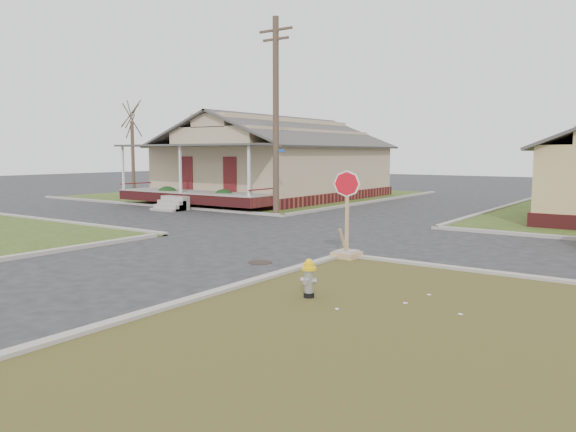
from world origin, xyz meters
The scene contains 12 objects.
ground centered at (0.00, 0.00, 0.00)m, with size 120.00×120.00×0.00m, color #242426.
verge_near_right centered at (10.00, -5.50, 0.03)m, with size 13.00×14.00×0.05m, color #394A1B.
verge_far_left centered at (-13.00, 18.00, 0.03)m, with size 19.00×19.00×0.05m, color #2B4318.
curbs centered at (0.00, 5.00, 0.00)m, with size 80.00×40.00×0.12m, color #9F998F, non-canonical shape.
manhole centered at (2.20, -0.50, 0.01)m, with size 0.64×0.64×0.01m, color black.
corner_house centered at (-10.00, 16.68, 2.28)m, with size 10.10×15.50×5.30m.
utility_pole centered at (-4.20, 8.90, 4.66)m, with size 1.80×0.28×9.00m.
tree_far_left centered at (-18.00, 12.00, 2.50)m, with size 0.22×0.22×4.90m, color #473829.
fire_hydrant centered at (5.32, -2.92, 0.48)m, with size 0.29×0.29×0.78m.
stop_sign centered at (3.85, 1.22, 0.56)m, with size 0.68×0.66×2.39m.
hedge_left centered at (-11.80, 9.18, 0.58)m, with size 1.38×1.13×1.06m, color #143714.
hedge_right centered at (-8.05, 9.59, 0.56)m, with size 1.35×1.10×1.03m, color #143714.
Camera 1 is at (11.24, -12.04, 2.90)m, focal length 35.00 mm.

